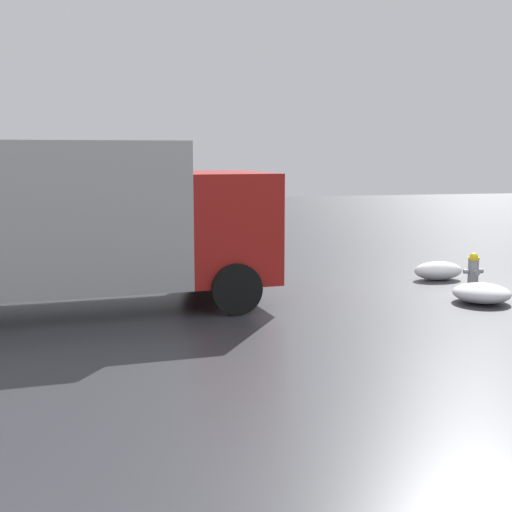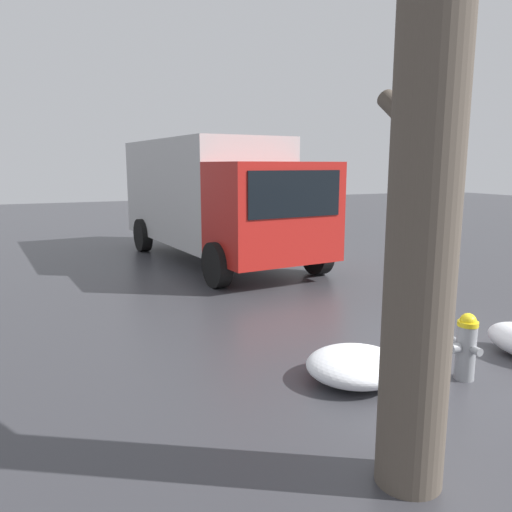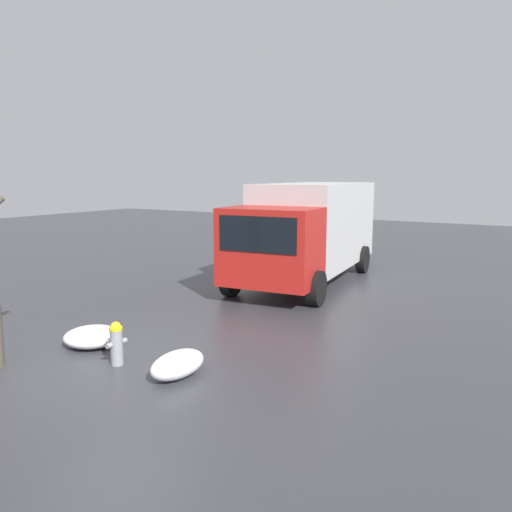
{
  "view_description": "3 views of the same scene",
  "coord_description": "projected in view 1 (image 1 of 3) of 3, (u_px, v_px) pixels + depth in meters",
  "views": [
    {
      "loc": [
        7.49,
        13.04,
        2.83
      ],
      "look_at": [
        4.75,
        0.85,
        0.98
      ],
      "focal_mm": 50.0,
      "sensor_mm": 36.0,
      "label": 1
    },
    {
      "loc": [
        -3.87,
        4.29,
        2.38
      ],
      "look_at": [
        4.46,
        0.58,
        0.71
      ],
      "focal_mm": 35.0,
      "sensor_mm": 36.0,
      "label": 2
    },
    {
      "loc": [
        -5.8,
        -6.32,
        3.25
      ],
      "look_at": [
        4.65,
        -0.01,
        1.26
      ],
      "focal_mm": 35.0,
      "sensor_mm": 36.0,
      "label": 3
    }
  ],
  "objects": [
    {
      "name": "delivery_truck",
      "position": [
        64.0,
        219.0,
        12.48
      ],
      "size": [
        7.31,
        3.26,
        3.0
      ],
      "rotation": [
        0.0,
        0.0,
        1.67
      ],
      "color": "red",
      "rests_on": "ground_plane"
    },
    {
      "name": "snow_pile_curbside",
      "position": [
        438.0,
        271.0,
        15.75
      ],
      "size": [
        1.1,
        0.65,
        0.41
      ],
      "color": "white",
      "rests_on": "ground_plane"
    },
    {
      "name": "ground_plane",
      "position": [
        472.0,
        290.0,
        14.63
      ],
      "size": [
        60.0,
        60.0,
        0.0
      ],
      "primitive_type": "plane",
      "color": "#38383D"
    },
    {
      "name": "snow_pile_by_hydrant",
      "position": [
        482.0,
        293.0,
        13.39
      ],
      "size": [
        1.06,
        1.11,
        0.35
      ],
      "color": "white",
      "rests_on": "ground_plane"
    },
    {
      "name": "fire_hydrant",
      "position": [
        473.0,
        271.0,
        14.57
      ],
      "size": [
        0.42,
        0.32,
        0.77
      ],
      "rotation": [
        0.0,
        0.0,
        1.51
      ],
      "color": "gray",
      "rests_on": "ground_plane"
    }
  ]
}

